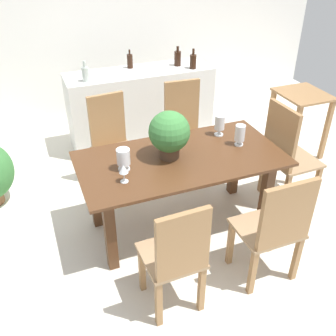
{
  "coord_description": "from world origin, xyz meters",
  "views": [
    {
      "loc": [
        -1.15,
        -2.68,
        2.49
      ],
      "look_at": [
        -0.05,
        0.13,
        0.55
      ],
      "focal_mm": 41.55,
      "sensor_mm": 36.0,
      "label": 1
    }
  ],
  "objects_px": {
    "crystal_vase_right": "(123,158)",
    "wine_bottle_clear": "(86,74)",
    "side_table": "(300,110)",
    "chair_foot_end": "(286,151)",
    "chair_near_left": "(177,256)",
    "wine_bottle_dark": "(193,61)",
    "crystal_vase_left": "(240,134)",
    "flower_centerpiece": "(169,133)",
    "wine_glass": "(124,170)",
    "kitchen_counter": "(141,107)",
    "dining_table": "(181,171)",
    "chair_near_right": "(276,226)",
    "wine_bottle_amber": "(130,61)",
    "crystal_vase_center_near": "(220,123)",
    "chair_far_left": "(111,140)",
    "chair_far_right": "(184,125)",
    "wine_bottle_tall": "(178,58)"
  },
  "relations": [
    {
      "from": "crystal_vase_left",
      "to": "kitchen_counter",
      "type": "relative_size",
      "value": 0.11
    },
    {
      "from": "chair_near_right",
      "to": "wine_bottle_clear",
      "type": "xyz_separation_m",
      "value": [
        -0.88,
        2.51,
        0.47
      ]
    },
    {
      "from": "crystal_vase_left",
      "to": "wine_glass",
      "type": "relative_size",
      "value": 1.31
    },
    {
      "from": "wine_bottle_amber",
      "to": "side_table",
      "type": "xyz_separation_m",
      "value": [
        1.74,
        -1.14,
        -0.45
      ]
    },
    {
      "from": "crystal_vase_right",
      "to": "kitchen_counter",
      "type": "height_order",
      "value": "same"
    },
    {
      "from": "crystal_vase_left",
      "to": "wine_bottle_tall",
      "type": "height_order",
      "value": "wine_bottle_tall"
    },
    {
      "from": "chair_far_right",
      "to": "wine_glass",
      "type": "relative_size",
      "value": 7.05
    },
    {
      "from": "wine_bottle_tall",
      "to": "side_table",
      "type": "height_order",
      "value": "wine_bottle_tall"
    },
    {
      "from": "dining_table",
      "to": "chair_near_right",
      "type": "distance_m",
      "value": 0.97
    },
    {
      "from": "crystal_vase_left",
      "to": "wine_glass",
      "type": "bearing_deg",
      "value": -170.49
    },
    {
      "from": "wine_bottle_dark",
      "to": "wine_bottle_clear",
      "type": "bearing_deg",
      "value": 178.98
    },
    {
      "from": "chair_near_left",
      "to": "side_table",
      "type": "bearing_deg",
      "value": -145.79
    },
    {
      "from": "crystal_vase_right",
      "to": "side_table",
      "type": "bearing_deg",
      "value": 17.96
    },
    {
      "from": "wine_glass",
      "to": "side_table",
      "type": "height_order",
      "value": "wine_glass"
    },
    {
      "from": "wine_bottle_dark",
      "to": "wine_bottle_amber",
      "type": "xyz_separation_m",
      "value": [
        -0.71,
        0.3,
        -0.0
      ]
    },
    {
      "from": "chair_foot_end",
      "to": "wine_bottle_dark",
      "type": "height_order",
      "value": "wine_bottle_dark"
    },
    {
      "from": "flower_centerpiece",
      "to": "wine_bottle_clear",
      "type": "distance_m",
      "value": 1.63
    },
    {
      "from": "crystal_vase_center_near",
      "to": "wine_bottle_dark",
      "type": "distance_m",
      "value": 1.41
    },
    {
      "from": "chair_far_right",
      "to": "wine_bottle_amber",
      "type": "bearing_deg",
      "value": 109.34
    },
    {
      "from": "dining_table",
      "to": "chair_far_left",
      "type": "bearing_deg",
      "value": 115.04
    },
    {
      "from": "crystal_vase_right",
      "to": "wine_bottle_amber",
      "type": "relative_size",
      "value": 0.84
    },
    {
      "from": "wine_bottle_dark",
      "to": "side_table",
      "type": "xyz_separation_m",
      "value": [
        1.03,
        -0.84,
        -0.46
      ]
    },
    {
      "from": "chair_near_left",
      "to": "wine_bottle_dark",
      "type": "xyz_separation_m",
      "value": [
        1.23,
        2.48,
        0.49
      ]
    },
    {
      "from": "crystal_vase_right",
      "to": "wine_bottle_clear",
      "type": "bearing_deg",
      "value": 88.8
    },
    {
      "from": "chair_near_left",
      "to": "wine_bottle_dark",
      "type": "bearing_deg",
      "value": -118.02
    },
    {
      "from": "chair_near_left",
      "to": "wine_bottle_tall",
      "type": "distance_m",
      "value": 2.91
    },
    {
      "from": "chair_near_right",
      "to": "chair_near_left",
      "type": "distance_m",
      "value": 0.8
    },
    {
      "from": "kitchen_counter",
      "to": "wine_bottle_dark",
      "type": "distance_m",
      "value": 0.86
    },
    {
      "from": "chair_near_right",
      "to": "kitchen_counter",
      "type": "distance_m",
      "value": 2.65
    },
    {
      "from": "wine_bottle_clear",
      "to": "crystal_vase_left",
      "type": "bearing_deg",
      "value": -56.99
    },
    {
      "from": "wine_glass",
      "to": "kitchen_counter",
      "type": "xyz_separation_m",
      "value": [
        0.75,
        1.94,
        -0.39
      ]
    },
    {
      "from": "wine_bottle_dark",
      "to": "wine_bottle_amber",
      "type": "bearing_deg",
      "value": 157.16
    },
    {
      "from": "crystal_vase_center_near",
      "to": "wine_bottle_amber",
      "type": "distance_m",
      "value": 1.7
    },
    {
      "from": "crystal_vase_center_near",
      "to": "kitchen_counter",
      "type": "relative_size",
      "value": 0.11
    },
    {
      "from": "chair_far_right",
      "to": "wine_glass",
      "type": "distance_m",
      "value": 1.46
    },
    {
      "from": "dining_table",
      "to": "crystal_vase_right",
      "type": "height_order",
      "value": "crystal_vase_right"
    },
    {
      "from": "chair_near_left",
      "to": "chair_far_left",
      "type": "bearing_deg",
      "value": -91.27
    },
    {
      "from": "chair_near_left",
      "to": "wine_glass",
      "type": "height_order",
      "value": "chair_near_left"
    },
    {
      "from": "crystal_vase_right",
      "to": "wine_bottle_clear",
      "type": "relative_size",
      "value": 0.81
    },
    {
      "from": "wine_bottle_dark",
      "to": "chair_foot_end",
      "type": "bearing_deg",
      "value": -80.2
    },
    {
      "from": "crystal_vase_right",
      "to": "chair_near_left",
      "type": "bearing_deg",
      "value": -82.59
    },
    {
      "from": "crystal_vase_right",
      "to": "wine_bottle_dark",
      "type": "bearing_deg",
      "value": 50.26
    },
    {
      "from": "chair_foot_end",
      "to": "crystal_vase_left",
      "type": "relative_size",
      "value": 5.41
    },
    {
      "from": "crystal_vase_center_near",
      "to": "wine_bottle_tall",
      "type": "bearing_deg",
      "value": 82.43
    },
    {
      "from": "chair_foot_end",
      "to": "chair_near_left",
      "type": "distance_m",
      "value": 1.74
    },
    {
      "from": "kitchen_counter",
      "to": "crystal_vase_center_near",
      "type": "bearing_deg",
      "value": -78.72
    },
    {
      "from": "flower_centerpiece",
      "to": "kitchen_counter",
      "type": "xyz_separation_m",
      "value": [
        0.28,
        1.72,
        -0.51
      ]
    },
    {
      "from": "chair_near_right",
      "to": "wine_bottle_amber",
      "type": "relative_size",
      "value": 4.45
    },
    {
      "from": "chair_foot_end",
      "to": "crystal_vase_right",
      "type": "relative_size",
      "value": 5.64
    },
    {
      "from": "side_table",
      "to": "chair_far_left",
      "type": "bearing_deg",
      "value": 177.1
    }
  ]
}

